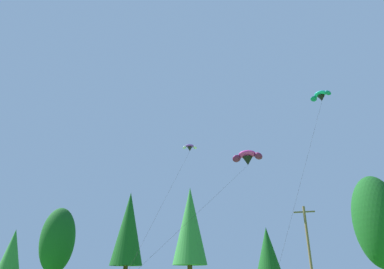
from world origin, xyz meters
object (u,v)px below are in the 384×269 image
(utility_pole, at_px, (309,249))
(parafoil_kite_far_magenta, at_px, (247,157))
(parafoil_kite_mid_teal, at_px, (321,96))
(parafoil_kite_high_purple, at_px, (190,148))

(utility_pole, xyz_separation_m, parafoil_kite_far_magenta, (-5.81, 2.01, 11.15))
(parafoil_kite_mid_teal, xyz_separation_m, parafoil_kite_far_magenta, (-9.41, 2.33, -6.11))
(parafoil_kite_high_purple, xyz_separation_m, parafoil_kite_mid_teal, (17.20, -3.27, 3.65))
(parafoil_kite_high_purple, relative_size, parafoil_kite_mid_teal, 0.91)
(parafoil_kite_mid_teal, height_order, parafoil_kite_far_magenta, parafoil_kite_mid_teal)
(utility_pole, relative_size, parafoil_kite_mid_teal, 0.44)
(utility_pole, xyz_separation_m, parafoil_kite_high_purple, (-13.59, 2.95, 13.62))
(utility_pole, height_order, parafoil_kite_high_purple, parafoil_kite_high_purple)
(parafoil_kite_high_purple, bearing_deg, parafoil_kite_mid_teal, -10.78)
(utility_pole, bearing_deg, parafoil_kite_mid_teal, -5.07)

